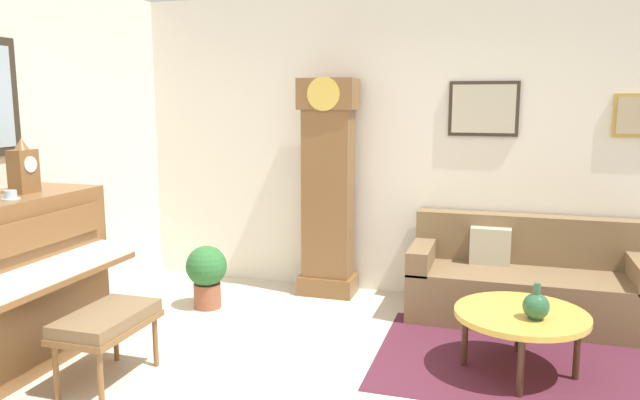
% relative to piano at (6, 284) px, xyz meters
% --- Properties ---
extents(wall_back, '(5.30, 0.13, 2.80)m').
position_rel_piano_xyz_m(wall_back, '(2.25, 2.49, 0.80)').
color(wall_back, silver).
rests_on(wall_back, ground_plane).
extents(area_rug, '(2.10, 1.50, 0.01)m').
position_rel_piano_xyz_m(area_rug, '(3.41, 1.11, -0.60)').
color(area_rug, '#4C1E2D').
rests_on(area_rug, ground_plane).
extents(piano, '(0.87, 1.44, 1.19)m').
position_rel_piano_xyz_m(piano, '(0.00, 0.00, 0.00)').
color(piano, brown).
rests_on(piano, ground_plane).
extents(piano_bench, '(0.42, 0.70, 0.48)m').
position_rel_piano_xyz_m(piano_bench, '(0.77, 0.02, -0.20)').
color(piano_bench, brown).
rests_on(piano_bench, ground_plane).
extents(grandfather_clock, '(0.52, 0.34, 2.03)m').
position_rel_piano_xyz_m(grandfather_clock, '(1.62, 2.21, 0.36)').
color(grandfather_clock, brown).
rests_on(grandfather_clock, ground_plane).
extents(couch, '(1.90, 0.80, 0.84)m').
position_rel_piano_xyz_m(couch, '(3.39, 2.08, -0.29)').
color(couch, brown).
rests_on(couch, ground_plane).
extents(coffee_table, '(0.88, 0.88, 0.43)m').
position_rel_piano_xyz_m(coffee_table, '(3.34, 0.95, -0.20)').
color(coffee_table, gold).
rests_on(coffee_table, ground_plane).
extents(mantel_clock, '(0.13, 0.18, 0.38)m').
position_rel_piano_xyz_m(mantel_clock, '(0.00, 0.24, 0.76)').
color(mantel_clock, brown).
rests_on(mantel_clock, piano).
extents(teacup, '(0.12, 0.12, 0.06)m').
position_rel_piano_xyz_m(teacup, '(0.13, -0.02, 0.61)').
color(teacup, '#ADC6D6').
rests_on(teacup, piano).
extents(green_jug, '(0.17, 0.17, 0.24)m').
position_rel_piano_xyz_m(green_jug, '(3.42, 0.83, -0.09)').
color(green_jug, '#234C33').
rests_on(green_jug, coffee_table).
extents(potted_plant, '(0.36, 0.36, 0.56)m').
position_rel_piano_xyz_m(potted_plant, '(0.71, 1.51, -0.28)').
color(potted_plant, '#935138').
rests_on(potted_plant, ground_plane).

